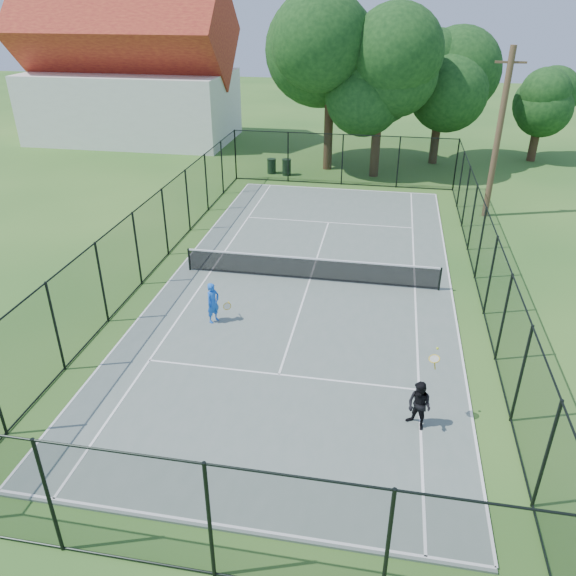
% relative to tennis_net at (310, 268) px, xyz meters
% --- Properties ---
extents(ground, '(120.00, 120.00, 0.00)m').
position_rel_tennis_net_xyz_m(ground, '(0.00, 0.00, -0.58)').
color(ground, '#23551D').
extents(tennis_court, '(11.00, 24.00, 0.06)m').
position_rel_tennis_net_xyz_m(tennis_court, '(0.00, 0.00, -0.55)').
color(tennis_court, slate).
rests_on(tennis_court, ground).
extents(tennis_net, '(10.08, 0.08, 0.95)m').
position_rel_tennis_net_xyz_m(tennis_net, '(0.00, 0.00, 0.00)').
color(tennis_net, black).
rests_on(tennis_net, tennis_court).
extents(fence, '(13.10, 26.10, 3.00)m').
position_rel_tennis_net_xyz_m(fence, '(0.00, 0.00, 0.92)').
color(fence, black).
rests_on(fence, ground).
extents(tree_near_left, '(7.43, 7.43, 9.69)m').
position_rel_tennis_net_xyz_m(tree_near_left, '(-1.24, 16.27, 5.38)').
color(tree_near_left, '#332114').
rests_on(tree_near_left, ground).
extents(tree_near_mid, '(6.70, 6.70, 8.76)m').
position_rel_tennis_net_xyz_m(tree_near_mid, '(1.82, 15.16, 4.82)').
color(tree_near_mid, '#332114').
rests_on(tree_near_mid, ground).
extents(tree_near_right, '(5.97, 5.97, 8.24)m').
position_rel_tennis_net_xyz_m(tree_near_right, '(5.61, 18.96, 4.65)').
color(tree_near_right, '#332114').
rests_on(tree_near_right, ground).
extents(tree_far_right, '(4.28, 4.28, 5.66)m').
position_rel_tennis_net_xyz_m(tree_far_right, '(12.28, 20.76, 2.92)').
color(tree_far_right, '#332114').
rests_on(tree_far_right, ground).
extents(building, '(15.30, 8.15, 11.87)m').
position_rel_tennis_net_xyz_m(building, '(-17.00, 22.00, 4.35)').
color(building, silver).
rests_on(building, ground).
extents(trash_bin_left, '(0.58, 0.58, 0.93)m').
position_rel_tennis_net_xyz_m(trash_bin_left, '(-4.60, 14.58, -0.11)').
color(trash_bin_left, black).
rests_on(trash_bin_left, ground).
extents(trash_bin_right, '(0.58, 0.58, 1.01)m').
position_rel_tennis_net_xyz_m(trash_bin_right, '(-3.59, 14.35, -0.07)').
color(trash_bin_right, black).
rests_on(trash_bin_right, ground).
extents(utility_pole, '(1.40, 0.30, 8.13)m').
position_rel_tennis_net_xyz_m(utility_pole, '(7.81, 9.00, 3.55)').
color(utility_pole, '#4C3823').
rests_on(utility_pole, ground).
extents(player_blue, '(0.87, 0.63, 1.46)m').
position_rel_tennis_net_xyz_m(player_blue, '(-2.81, -3.75, 0.21)').
color(player_blue, blue).
rests_on(player_blue, tennis_court).
extents(player_black, '(0.86, 0.98, 2.19)m').
position_rel_tennis_net_xyz_m(player_black, '(4.00, -7.98, 0.18)').
color(player_black, black).
rests_on(player_black, tennis_court).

